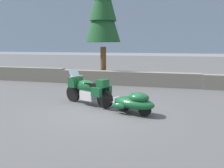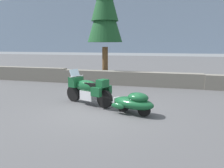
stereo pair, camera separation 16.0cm
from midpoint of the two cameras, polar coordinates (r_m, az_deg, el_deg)
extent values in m
plane|color=#4C4C4F|center=(8.03, -2.38, -6.82)|extent=(80.00, 80.00, 0.00)
cube|color=slate|center=(16.42, -23.93, 2.49)|extent=(8.00, 0.46, 0.87)
cube|color=slate|center=(13.00, 4.73, 1.40)|extent=(8.00, 0.60, 0.79)
cube|color=#7F93AD|center=(102.82, 14.33, 12.77)|extent=(240.00, 80.00, 16.00)
cylinder|color=black|center=(9.44, -9.14, -2.33)|extent=(0.66, 0.38, 0.66)
cylinder|color=black|center=(8.34, -1.31, -3.83)|extent=(0.66, 0.38, 0.66)
cube|color=silver|center=(8.83, -5.24, -2.77)|extent=(0.72, 0.63, 0.36)
ellipsoid|color=#144C28|center=(8.83, -5.75, -0.59)|extent=(1.28, 0.86, 0.48)
cube|color=#144C28|center=(9.24, -8.59, 0.57)|extent=(0.53, 0.62, 0.40)
cube|color=#9EB7C6|center=(9.23, -8.85, 2.63)|extent=(0.34, 0.48, 0.34)
cube|color=black|center=(8.61, -4.30, -0.16)|extent=(0.65, 0.55, 0.16)
cube|color=#144C28|center=(8.29, -1.86, 0.17)|extent=(0.45, 0.49, 0.28)
cube|color=#144C28|center=(8.15, -3.46, -2.02)|extent=(0.43, 0.30, 0.32)
cube|color=#144C28|center=(8.60, -0.84, -1.37)|extent=(0.43, 0.30, 0.32)
cylinder|color=silver|center=(9.17, -8.41, 1.96)|extent=(0.30, 0.66, 0.04)
cylinder|color=silver|center=(9.36, -8.97, -0.88)|extent=(0.26, 0.16, 0.54)
cylinder|color=black|center=(7.90, 3.40, -5.47)|extent=(0.45, 0.26, 0.44)
cylinder|color=black|center=(7.48, 8.66, -6.43)|extent=(0.45, 0.26, 0.44)
ellipsoid|color=#144C28|center=(7.64, 5.98, -4.79)|extent=(1.65, 1.20, 0.40)
ellipsoid|color=#144C28|center=(7.50, 7.18, -3.36)|extent=(0.88, 0.79, 0.32)
cube|color=silver|center=(8.02, 1.64, -4.17)|extent=(0.18, 0.32, 0.24)
ellipsoid|color=#144C28|center=(7.63, 2.04, -5.54)|extent=(0.53, 0.33, 0.20)
ellipsoid|color=#144C28|center=(8.14, 4.67, -4.58)|extent=(0.53, 0.33, 0.20)
cylinder|color=silver|center=(8.27, -0.55, -4.37)|extent=(0.67, 0.31, 0.05)
cylinder|color=brown|center=(14.12, -1.42, 4.92)|extent=(0.35, 0.35, 2.17)
cone|color=#194723|center=(14.19, -1.48, 17.43)|extent=(2.11, 2.11, 3.43)
camera|label=1|loc=(0.08, -89.46, 0.09)|focal=36.34mm
camera|label=2|loc=(0.08, 90.54, -0.09)|focal=36.34mm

